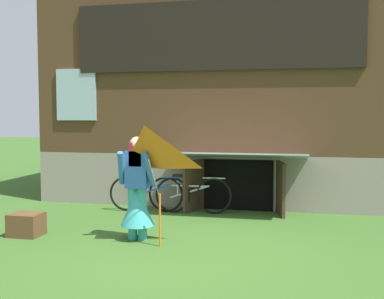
# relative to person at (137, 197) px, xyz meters

# --- Properties ---
(ground_plane) EXTENTS (60.00, 60.00, 0.00)m
(ground_plane) POSITION_rel_person_xyz_m (0.76, -0.38, -0.67)
(ground_plane) COLOR #386023
(log_house) EXTENTS (7.85, 6.16, 5.28)m
(log_house) POSITION_rel_person_xyz_m (0.76, 5.14, 1.97)
(log_house) COLOR gray
(log_house) RESTS_ON ground_plane
(person) EXTENTS (0.61, 0.52, 1.60)m
(person) POSITION_rel_person_xyz_m (0.00, 0.00, 0.00)
(person) COLOR teal
(person) RESTS_ON ground_plane
(kite) EXTENTS (1.05, 0.94, 1.71)m
(kite) POSITION_rel_person_xyz_m (0.29, -0.52, 0.68)
(kite) COLOR orange
(kite) RESTS_ON ground_plane
(bicycle_silver) EXTENTS (1.67, 0.09, 0.76)m
(bicycle_silver) POSITION_rel_person_xyz_m (0.35, 2.12, -0.30)
(bicycle_silver) COLOR black
(bicycle_silver) RESTS_ON ground_plane
(bicycle_blue) EXTENTS (1.65, 0.11, 0.75)m
(bicycle_blue) POSITION_rel_person_xyz_m (-0.46, 2.06, -0.31)
(bicycle_blue) COLOR black
(bicycle_blue) RESTS_ON ground_plane
(wooden_crate) EXTENTS (0.49, 0.42, 0.36)m
(wooden_crate) POSITION_rel_person_xyz_m (-1.81, -0.16, -0.49)
(wooden_crate) COLOR brown
(wooden_crate) RESTS_ON ground_plane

